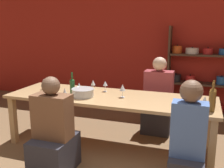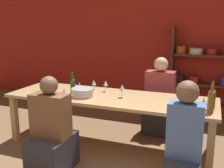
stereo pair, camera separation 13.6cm
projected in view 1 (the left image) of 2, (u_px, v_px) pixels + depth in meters
name	position (u px, v px, depth m)	size (l,w,h in m)	color
wall_back_red	(153.00, 42.00, 5.42)	(8.80, 0.06, 2.70)	red
shelf_unit	(205.00, 80.00, 5.05)	(1.44, 0.30, 1.68)	#4C3828
dining_table	(110.00, 101.00, 3.62)	(2.85, 0.90, 0.74)	tan
mixing_bowl	(83.00, 92.00, 3.57)	(0.31, 0.31, 0.11)	#B7BABC
wine_bottle_green	(72.00, 85.00, 3.73)	(0.07, 0.07, 0.31)	#1E4C23
wine_bottle_dark	(213.00, 97.00, 3.07)	(0.08, 0.08, 0.33)	brown
wine_bottle_amber	(212.00, 100.00, 2.94)	(0.07, 0.07, 0.33)	brown
wine_glass_red_a	(44.00, 82.00, 3.96)	(0.08, 0.08, 0.16)	white
wine_glass_red_b	(182.00, 101.00, 3.02)	(0.07, 0.07, 0.16)	white
wine_glass_white_a	(205.00, 100.00, 3.03)	(0.08, 0.08, 0.16)	white
wine_glass_red_c	(93.00, 83.00, 3.98)	(0.07, 0.07, 0.14)	white
wine_glass_empty_a	(79.00, 86.00, 3.76)	(0.07, 0.07, 0.15)	white
wine_glass_red_d	(123.00, 88.00, 3.52)	(0.08, 0.08, 0.18)	white
wine_glass_red_e	(65.00, 92.00, 3.39)	(0.07, 0.07, 0.16)	white
wine_glass_white_b	(105.00, 84.00, 3.83)	(0.07, 0.07, 0.16)	white
person_near_a	(54.00, 138.00, 3.04)	(0.43, 0.54, 1.14)	#2D2D38
person_far_a	(158.00, 105.00, 4.23)	(0.45, 0.56, 1.21)	#2D2D38
person_near_b	(187.00, 151.00, 2.63)	(0.34, 0.43, 1.19)	#2D2D38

